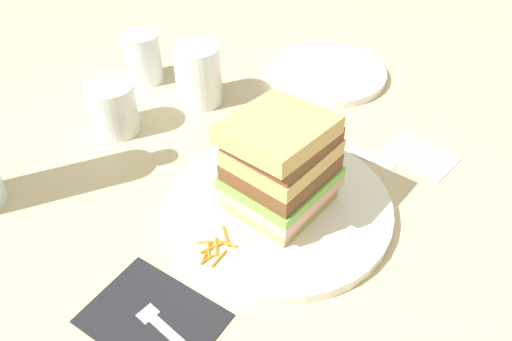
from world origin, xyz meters
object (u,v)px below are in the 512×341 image
Objects in this scene: knife at (334,144)px; side_plate at (326,72)px; napkin_dark at (153,318)px; juice_glass at (198,77)px; napkin_pink at (420,155)px; fork at (167,329)px; main_plate at (275,208)px; empty_tumbler_1 at (113,109)px; sandwich at (277,166)px; empty_tumbler_0 at (143,58)px.

knife is 0.97× the size of side_plate.
juice_glass is at bearing 33.44° from napkin_dark.
side_plate is 0.25m from napkin_pink.
juice_glass reaches higher than fork.
napkin_dark is (-0.20, 0.02, -0.01)m from main_plate.
empty_tumbler_1 is at bearing 55.19° from fork.
sandwich is 0.65× the size of side_plate.
knife is at bearing 2.46° from sandwich.
empty_tumbler_0 is 0.88× the size of napkin_pink.
juice_glass is (0.14, 0.24, -0.03)m from sandwich.
empty_tumbler_0 reaches higher than napkin_pink.
knife is at bearing 114.44° from napkin_pink.
napkin_dark is 0.82× the size of fork.
fork is at bearing -144.22° from juice_glass.
juice_glass is (0.14, 0.24, 0.04)m from main_plate.
napkin_pink is (0.41, -0.12, -0.00)m from napkin_dark.
napkin_dark is 1.42× the size of napkin_pink.
fork is 1.71× the size of juice_glass.
knife is 0.20m from side_plate.
empty_tumbler_0 reaches higher than main_plate.
napkin_pink is (0.08, -0.47, -0.04)m from empty_tumbler_0.
fork is 0.80× the size of side_plate.
sandwich is 1.39× the size of juice_glass.
sandwich is 0.18m from knife.
knife is (0.36, -0.01, 0.00)m from napkin_dark.
side_plate is at bearing 33.01° from knife.
side_plate is at bearing -52.06° from empty_tumbler_0.
sandwich reaches higher than main_plate.
empty_tumbler_0 is (0.34, 0.34, 0.04)m from napkin_dark.
side_plate is at bearing 19.11° from sandwich.
main_plate is 0.29m from empty_tumbler_1.
sandwich is 0.81× the size of fork.
side_plate is at bearing -34.27° from juice_glass.
juice_glass reaches higher than empty_tumbler_0.
sandwich is at bearing 1.15° from fork.
sandwich is 1.74× the size of empty_tumbler_1.
empty_tumbler_1 is at bearing 119.18° from knife.
juice_glass is at bearing 145.73° from side_plate.
napkin_pink is (0.21, -0.10, -0.08)m from sandwich.
juice_glass reaches higher than knife.
napkin_pink is (0.08, -0.35, -0.04)m from juice_glass.
knife is at bearing -85.37° from empty_tumbler_0.
main_plate reaches higher than knife.
sandwich is at bearing -136.30° from main_plate.
juice_glass is at bearing 95.97° from knife.
side_plate is (0.33, 0.11, -0.07)m from sandwich.
sandwich is at bearing -160.89° from side_plate.
napkin_pink is (0.21, -0.11, -0.01)m from main_plate.
napkin_dark is 0.43m from napkin_pink.
empty_tumbler_1 is at bearing 53.38° from napkin_dark.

